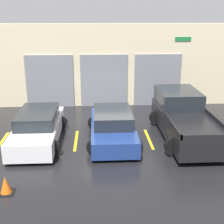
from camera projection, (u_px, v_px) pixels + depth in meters
ground_plane at (110, 123)px, 15.50m from camera, size 28.00×28.00×0.00m
shophouse_building at (107, 66)px, 17.91m from camera, size 15.38×0.68×4.64m
pickup_truck at (184, 118)px, 13.71m from camera, size 2.55×5.45×1.79m
sedan_white at (38, 127)px, 13.14m from camera, size 2.16×4.65×1.33m
sedan_side at (113, 126)px, 13.31m from camera, size 2.18×4.44×1.29m
parking_stripe_far_left at (1, 142)px, 13.22m from camera, size 0.12×2.20×0.01m
parking_stripe_left at (76, 140)px, 13.38m from camera, size 0.12×2.20×0.01m
parking_stripe_centre at (149, 139)px, 13.55m from camera, size 0.12×2.20×0.01m
parking_stripe_right at (220, 137)px, 13.72m from camera, size 0.12×2.20×0.01m
traffic_cone at (6, 186)px, 9.46m from camera, size 0.47×0.47×0.55m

